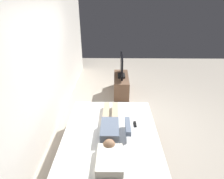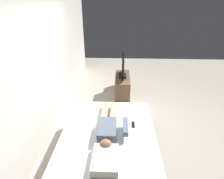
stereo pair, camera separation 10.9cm
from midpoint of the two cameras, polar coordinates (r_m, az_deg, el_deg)
name	(u,v)px [view 2 (the right image)]	position (r m, az deg, el deg)	size (l,w,h in m)	color
ground_plane	(130,126)	(4.17, 6.04, -10.82)	(10.00, 10.00, 0.00)	#ADA393
back_wall	(53,56)	(4.11, -16.65, 9.56)	(6.40, 0.10, 2.80)	silver
bed	(109,144)	(3.32, 0.00, -16.09)	(1.96, 1.57, 0.54)	brown
pillow	(106,160)	(2.61, -0.69, -20.32)	(0.48, 0.34, 0.12)	silver
person	(109,126)	(3.11, 0.05, -10.84)	(1.26, 0.46, 0.18)	slate
remote	(133,124)	(3.29, 7.35, -10.38)	(0.15, 0.04, 0.02)	black
tv_stand	(122,85)	(5.40, 3.72, 1.44)	(1.10, 0.40, 0.50)	brown
tv	(123,67)	(5.20, 3.88, 6.81)	(0.88, 0.20, 0.59)	black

